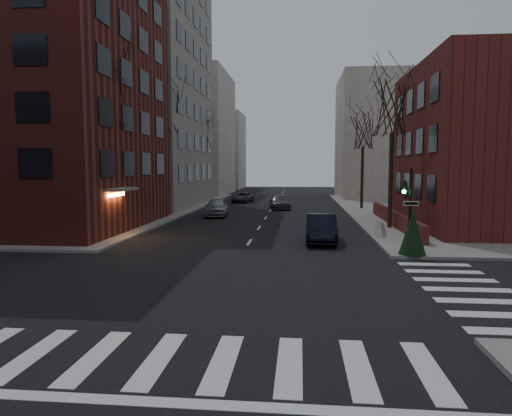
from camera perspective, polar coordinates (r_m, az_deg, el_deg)
The scene contains 22 objects.
ground at distance 14.03m, azimuth -6.37°, elevation -12.44°, with size 160.00×160.00×0.00m, color black.
building_left_brick at distance 35.09m, azimuth -26.65°, elevation 12.50°, with size 15.00×15.00×18.00m, color maroon.
building_left_tan at distance 51.98m, azimuth -17.67°, elevation 15.85°, with size 18.00×18.00×28.00m, color gray.
building_right_brick at distance 34.91m, azimuth 28.85°, elevation 6.67°, with size 12.00×14.00×11.00m, color maroon.
low_wall_right at distance 32.93m, azimuth 16.88°, elevation -1.23°, with size 0.35×16.00×1.00m, color maroon.
building_distant_la at distance 70.52m, azimuth -9.24°, elevation 9.08°, with size 14.00×16.00×18.00m, color beige.
building_distant_ra at distance 64.36m, azimuth 16.62°, elevation 8.41°, with size 14.00×14.00×16.00m, color beige.
building_distant_lb at distance 86.57m, azimuth -5.05°, elevation 7.09°, with size 10.00×12.00×14.00m, color beige.
traffic_signal at distance 22.79m, azimuth 18.54°, elevation -0.92°, with size 0.76×0.44×4.00m.
tree_left_a at distance 29.75m, azimuth -17.97°, elevation 13.17°, with size 4.18×4.18×10.26m.
tree_left_b at distance 41.02m, azimuth -11.18°, elevation 11.71°, with size 4.40×4.40×10.80m.
tree_left_c at distance 54.46m, azimuth -6.88°, elevation 9.22°, with size 3.96×3.96×9.72m.
tree_right_a at distance 31.87m, azimuth 16.70°, elevation 11.86°, with size 3.96×3.96×9.72m.
tree_right_b at distance 45.60m, azimuth 13.25°, elevation 9.34°, with size 3.74×3.74×9.18m.
streetlamp_near at distance 36.76m, azimuth -11.94°, elevation 5.14°, with size 0.36×0.36×6.28m.
streetlamp_far at distance 56.16m, azimuth -5.80°, elevation 5.24°, with size 0.36×0.36×6.28m.
parked_sedan at distance 25.74m, azimuth 8.16°, elevation -2.55°, with size 1.64×4.72×1.55m, color black.
car_lane_silver at distance 38.72m, azimuth -4.96°, elevation 0.09°, with size 1.80×4.47×1.52m, color gray.
car_lane_gray at distance 45.33m, azimuth 2.97°, elevation 0.77°, with size 1.93×4.76×1.38m, color #3E3E43.
car_lane_far at distance 53.46m, azimuth -1.70°, elevation 1.35°, with size 1.93×4.18×1.16m, color #3C3B40.
sandwich_board at distance 27.66m, azimuth 15.28°, elevation -2.57°, with size 0.37×0.52×0.84m, color silver.
evergreen_shrub at distance 22.42m, azimuth 19.00°, elevation -2.90°, with size 1.24×1.24×2.06m, color black.
Camera 1 is at (2.79, -13.08, 4.27)m, focal length 32.00 mm.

